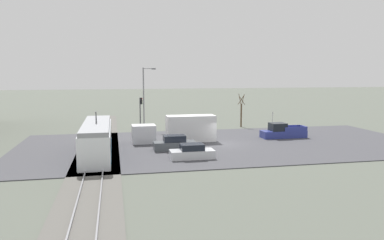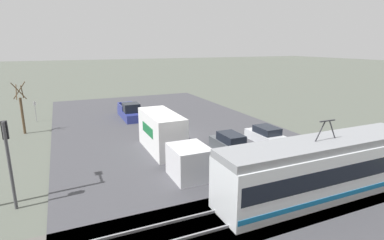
# 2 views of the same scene
# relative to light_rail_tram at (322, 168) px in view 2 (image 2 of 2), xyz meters

# --- Properties ---
(ground_plane) EXTENTS (320.00, 320.00, 0.00)m
(ground_plane) POSITION_rel_light_rail_tram_xyz_m (3.44, -14.50, -1.71)
(ground_plane) COLOR #565B51
(road_surface) EXTENTS (22.32, 47.68, 0.08)m
(road_surface) POSITION_rel_light_rail_tram_xyz_m (3.44, -14.50, -1.67)
(road_surface) COLOR #424247
(road_surface) RESTS_ON ground
(rail_bed) EXTENTS (65.31, 4.40, 0.22)m
(rail_bed) POSITION_rel_light_rail_tram_xyz_m (3.44, 0.00, -1.66)
(rail_bed) COLOR #5B5954
(rail_bed) RESTS_ON ground
(light_rail_tram) EXTENTS (13.17, 2.83, 4.48)m
(light_rail_tram) POSITION_rel_light_rail_tram_xyz_m (0.00, 0.00, 0.00)
(light_rail_tram) COLOR white
(light_rail_tram) RESTS_ON ground
(box_truck) EXTENTS (2.34, 10.10, 3.16)m
(box_truck) POSITION_rel_light_rail_tram_xyz_m (6.10, -9.56, -0.17)
(box_truck) COLOR silver
(box_truck) RESTS_ON ground
(pickup_truck) EXTENTS (1.93, 5.81, 1.93)m
(pickup_truck) POSITION_rel_light_rail_tram_xyz_m (6.05, -23.09, -0.90)
(pickup_truck) COLOR navy
(pickup_truck) RESTS_ON ground
(sedan_car_0) EXTENTS (1.71, 4.51, 1.60)m
(sedan_car_0) POSITION_rel_light_rail_tram_xyz_m (1.18, -8.12, -0.96)
(sedan_car_0) COLOR #4C5156
(sedan_car_0) RESTS_ON ground
(sedan_car_1) EXTENTS (1.85, 4.33, 1.43)m
(sedan_car_1) POSITION_rel_light_rail_tram_xyz_m (-3.17, -9.15, -1.03)
(sedan_car_1) COLOR silver
(sedan_car_1) RESTS_ON ground
(traffic_light_pole) EXTENTS (0.28, 0.47, 4.85)m
(traffic_light_pole) POSITION_rel_light_rail_tram_xyz_m (16.15, -5.59, 1.46)
(traffic_light_pole) COLOR #47474C
(traffic_light_pole) RESTS_ON ground
(street_tree) EXTENTS (1.21, 1.01, 5.15)m
(street_tree) POSITION_rel_light_rail_tram_xyz_m (17.02, -21.30, 0.64)
(street_tree) COLOR brown
(street_tree) RESTS_ON ground
(no_parking_sign) EXTENTS (0.32, 0.08, 2.34)m
(no_parking_sign) POSITION_rel_light_rail_tram_xyz_m (16.22, -26.22, -0.28)
(no_parking_sign) COLOR gray
(no_parking_sign) RESTS_ON ground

